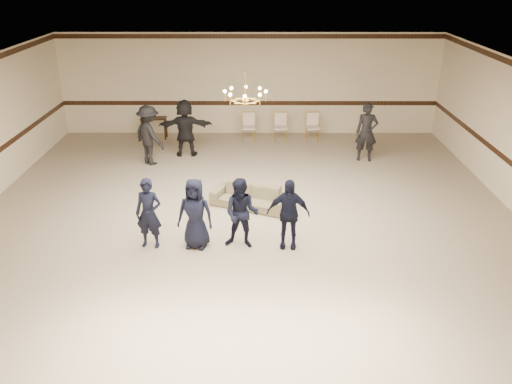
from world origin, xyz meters
TOP-DOWN VIEW (x-y plane):
  - room at (0.00, 0.00)m, footprint 12.01×14.01m
  - chair_rail at (0.00, 6.99)m, footprint 12.00×0.02m
  - crown_molding at (0.00, 6.99)m, footprint 12.00×0.02m
  - chandelier at (0.00, 1.00)m, footprint 0.94×0.94m
  - boy_a at (-1.85, -0.52)m, footprint 0.56×0.41m
  - boy_b at (-0.95, -0.52)m, footprint 0.76×0.56m
  - boy_c at (-0.05, -0.52)m, footprint 0.78×0.66m
  - boy_d at (0.85, -0.52)m, footprint 0.86×0.42m
  - settee at (0.07, 1.32)m, footprint 1.87×1.30m
  - adult_left at (-2.71, 4.12)m, footprint 1.20×1.17m
  - adult_mid at (-1.81, 4.82)m, footprint 1.56×0.58m
  - adult_right at (3.29, 4.42)m, footprint 0.65×0.47m
  - banquet_chair_left at (-0.02, 6.22)m, footprint 0.42×0.42m
  - banquet_chair_mid at (0.98, 6.22)m, footprint 0.42×0.42m
  - banquet_chair_right at (1.98, 6.22)m, footprint 0.45×0.45m
  - console_table at (-3.02, 6.42)m, footprint 0.83×0.38m

SIDE VIEW (x-z plane):
  - settee at x=0.07m, z-range 0.00..0.51m
  - console_table at x=-3.02m, z-range 0.00..0.68m
  - banquet_chair_left at x=-0.02m, z-range 0.00..0.86m
  - banquet_chair_mid at x=0.98m, z-range 0.00..0.86m
  - banquet_chair_right at x=1.98m, z-range 0.00..0.86m
  - boy_a at x=-1.85m, z-range 0.00..1.43m
  - boy_b at x=-0.95m, z-range 0.00..1.43m
  - boy_c at x=-0.05m, z-range 0.00..1.43m
  - boy_d at x=0.85m, z-range 0.00..1.43m
  - adult_left at x=-2.71m, z-range 0.00..1.65m
  - adult_mid at x=-1.81m, z-range 0.00..1.65m
  - adult_right at x=3.29m, z-range 0.00..1.65m
  - chair_rail at x=0.00m, z-range 0.93..1.07m
  - room at x=0.00m, z-range -0.01..3.20m
  - chandelier at x=0.00m, z-range 2.43..3.32m
  - crown_molding at x=0.00m, z-range 3.01..3.15m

